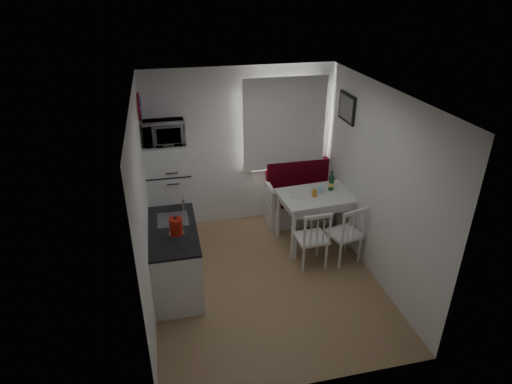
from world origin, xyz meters
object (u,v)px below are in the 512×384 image
at_px(microwave, 164,133).
at_px(wine_bottle, 332,181).
at_px(bench, 307,200).
at_px(kettle, 176,226).
at_px(kitchen_counter, 175,258).
at_px(chair_right, 348,230).
at_px(fridge, 170,192).
at_px(chair_left, 314,234).
at_px(dining_table, 316,200).

relative_size(microwave, wine_bottle, 1.81).
bearing_deg(bench, wine_bottle, -76.23).
distance_m(bench, kettle, 2.80).
height_order(kitchen_counter, bench, kitchen_counter).
bearing_deg(kettle, kitchen_counter, 106.38).
distance_m(chair_right, microwave, 2.96).
distance_m(fridge, wine_bottle, 2.49).
height_order(fridge, microwave, microwave).
bearing_deg(chair_right, bench, 81.35).
height_order(kitchen_counter, chair_left, kitchen_counter).
height_order(chair_right, kettle, kettle).
xyz_separation_m(kitchen_counter, microwave, (0.02, 1.19, 1.33)).
bearing_deg(wine_bottle, microwave, 169.53).
xyz_separation_m(kettle, wine_bottle, (2.40, 0.91, -0.05)).
distance_m(chair_right, kettle, 2.43).
height_order(dining_table, chair_right, chair_right).
distance_m(dining_table, chair_left, 0.73).
relative_size(bench, dining_table, 1.24).
bearing_deg(fridge, wine_bottle, -11.61).
bearing_deg(chair_right, chair_left, 166.12).
bearing_deg(fridge, kitchen_counter, -90.90).
height_order(microwave, kettle, microwave).
bearing_deg(kettle, microwave, 91.26).
relative_size(fridge, wine_bottle, 5.09).
relative_size(chair_right, fridge, 0.32).
distance_m(bench, dining_table, 0.82).
relative_size(fridge, microwave, 2.81).
height_order(chair_left, microwave, microwave).
bearing_deg(kitchen_counter, chair_right, -0.45).
distance_m(kitchen_counter, fridge, 1.29).
bearing_deg(microwave, wine_bottle, -10.47).
relative_size(kitchen_counter, bench, 0.92).
distance_m(chair_left, chair_right, 0.50).
bearing_deg(bench, microwave, -175.91).
relative_size(dining_table, fridge, 0.71).
height_order(chair_left, kettle, kettle).
bearing_deg(fridge, dining_table, -15.53).
distance_m(kitchen_counter, bench, 2.67).
bearing_deg(fridge, bench, 2.84).
xyz_separation_m(chair_left, fridge, (-1.91, 1.26, 0.25)).
relative_size(bench, chair_right, 2.77).
xyz_separation_m(bench, dining_table, (-0.12, -0.71, 0.39)).
relative_size(dining_table, chair_left, 2.35).
bearing_deg(kettle, bench, 34.14).
xyz_separation_m(chair_left, microwave, (-1.91, 1.21, 1.22)).
height_order(dining_table, kettle, kettle).
distance_m(kitchen_counter, kettle, 0.60).
distance_m(kitchen_counter, chair_left, 1.93).
bearing_deg(kettle, chair_left, 4.56).
bearing_deg(chair_right, wine_bottle, 74.30).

